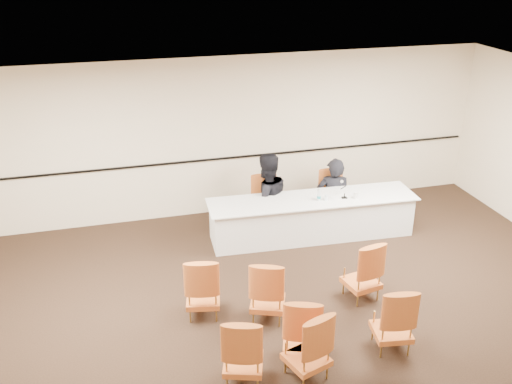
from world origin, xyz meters
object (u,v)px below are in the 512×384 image
panelist_main_chair (333,197)px  panelist_second (266,202)px  coffee_cup (356,195)px  aud_chair_extra (307,344)px  aud_chair_back_right (393,317)px  microphone (345,191)px  aud_chair_front_left (203,286)px  panelist_second_chair (266,203)px  aud_chair_front_mid (268,289)px  aud_chair_back_left (243,348)px  drinking_glass (326,198)px  panelist_main (333,202)px  aud_chair_back_mid (302,327)px  panel_table (312,218)px  aud_chair_front_right (362,269)px  water_bottle (319,194)px

panelist_main_chair → panelist_second: panelist_second is taller
coffee_cup → aud_chair_extra: bearing=-122.7°
aud_chair_back_right → aud_chair_extra: size_ratio=1.00×
microphone → aud_chair_front_left: 3.30m
panelist_second_chair → aud_chair_front_mid: bearing=-102.6°
panelist_main_chair → aud_chair_front_mid: same height
aud_chair_back_left → coffee_cup: bearing=65.7°
panelist_second → drinking_glass: bearing=130.5°
aud_chair_back_left → aud_chair_extra: same height
panelist_main → microphone: size_ratio=6.09×
aud_chair_back_mid → aud_chair_extra: size_ratio=1.00×
panelist_second_chair → aud_chair_back_mid: size_ratio=1.00×
microphone → panelist_second_chair: bearing=151.4°
panelist_second_chair → aud_chair_back_mid: same height
aud_chair_extra → panelist_main_chair: bearing=45.4°
panel_table → panelist_main: 0.80m
coffee_cup → aud_chair_front_mid: (-2.15, -1.92, -0.32)m
aud_chair_front_right → aud_chair_back_mid: 1.67m
panel_table → drinking_glass: bearing=-27.5°
coffee_cup → aud_chair_back_left: aud_chair_back_left is taller
panelist_main → microphone: (-0.08, -0.65, 0.52)m
panelist_second_chair → coffee_cup: 1.63m
panelist_main → panelist_second: bearing=16.4°
panel_table → panelist_second: 0.90m
panel_table → coffee_cup: size_ratio=29.40×
aud_chair_front_mid → panel_table: bearing=77.8°
panelist_main_chair → panelist_second_chair: (-1.29, 0.07, 0.00)m
microphone → aud_chair_front_mid: microphone is taller
aud_chair_extra → panel_table: bearing=50.5°
aud_chair_front_right → aud_chair_extra: same height
aud_chair_back_left → aud_chair_back_mid: 0.82m
panel_table → aud_chair_back_right: bearing=-88.4°
panelist_second → coffee_cup: 1.63m
panelist_main → panelist_main_chair: panelist_main is taller
panelist_second → aud_chair_back_right: size_ratio=1.97×
aud_chair_back_left → aud_chair_front_right: bearing=48.9°
panelist_main → drinking_glass: size_ratio=17.44×
water_bottle → drinking_glass: 0.15m
panel_table → panelist_main_chair: 0.81m
panelist_main → aud_chair_back_left: panelist_main is taller
drinking_glass → aud_chair_back_left: bearing=-126.0°
microphone → aud_chair_front_right: size_ratio=0.30×
aud_chair_front_right → aud_chair_front_left: bearing=164.7°
aud_chair_front_left → panelist_main_chair: bearing=50.6°
panelist_main → microphone: panelist_main is taller
water_bottle → aud_chair_back_right: size_ratio=0.24×
panel_table → aud_chair_back_mid: bearing=-109.5°
panelist_main → aud_chair_back_right: bearing=98.7°
drinking_glass → aud_chair_extra: 3.58m
panelist_second_chair → aud_chair_back_left: 4.06m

